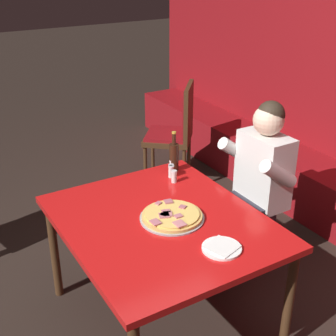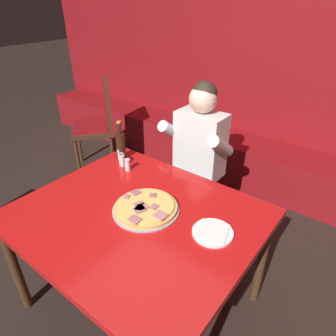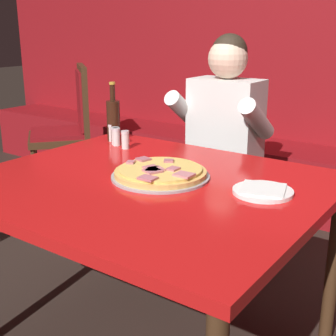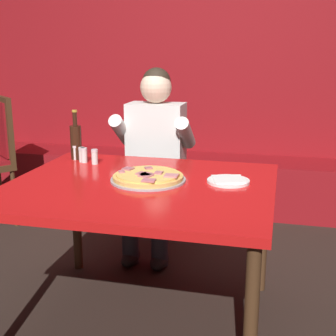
# 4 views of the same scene
# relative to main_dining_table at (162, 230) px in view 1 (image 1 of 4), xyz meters

# --- Properties ---
(ground_plane) EXTENTS (24.00, 24.00, 0.00)m
(ground_plane) POSITION_rel_main_dining_table_xyz_m (0.00, 0.00, -0.69)
(ground_plane) COLOR black
(main_dining_table) EXTENTS (1.29, 1.10, 0.76)m
(main_dining_table) POSITION_rel_main_dining_table_xyz_m (0.00, 0.00, 0.00)
(main_dining_table) COLOR #422816
(main_dining_table) RESTS_ON ground_plane
(pizza) EXTENTS (0.38, 0.38, 0.05)m
(pizza) POSITION_rel_main_dining_table_xyz_m (0.02, 0.05, 0.09)
(pizza) COLOR #9E9EA3
(pizza) RESTS_ON main_dining_table
(plate_white_paper) EXTENTS (0.21, 0.21, 0.02)m
(plate_white_paper) POSITION_rel_main_dining_table_xyz_m (0.42, 0.12, 0.08)
(plate_white_paper) COLOR white
(plate_white_paper) RESTS_ON main_dining_table
(beer_bottle) EXTENTS (0.07, 0.07, 0.29)m
(beer_bottle) POSITION_rel_main_dining_table_xyz_m (-0.52, 0.40, 0.18)
(beer_bottle) COLOR black
(beer_bottle) RESTS_ON main_dining_table
(shaker_black_pepper) EXTENTS (0.04, 0.04, 0.09)m
(shaker_black_pepper) POSITION_rel_main_dining_table_xyz_m (-0.52, 0.39, 0.11)
(shaker_black_pepper) COLOR silver
(shaker_black_pepper) RESTS_ON main_dining_table
(shaker_red_pepper_flakes) EXTENTS (0.04, 0.04, 0.09)m
(shaker_red_pepper_flakes) POSITION_rel_main_dining_table_xyz_m (-0.37, 0.31, 0.11)
(shaker_red_pepper_flakes) COLOR silver
(shaker_red_pepper_flakes) RESTS_ON main_dining_table
(shaker_parmesan) EXTENTS (0.04, 0.04, 0.09)m
(shaker_parmesan) POSITION_rel_main_dining_table_xyz_m (-0.46, 0.34, 0.11)
(shaker_parmesan) COLOR silver
(shaker_parmesan) RESTS_ON main_dining_table
(shaker_oregano) EXTENTS (0.04, 0.04, 0.09)m
(shaker_oregano) POSITION_rel_main_dining_table_xyz_m (-0.44, 0.33, 0.11)
(shaker_oregano) COLOR silver
(shaker_oregano) RESTS_ON main_dining_table
(diner_seated_blue_shirt) EXTENTS (0.53, 0.53, 1.27)m
(diner_seated_blue_shirt) POSITION_rel_main_dining_table_xyz_m (-0.17, 0.84, 0.02)
(diner_seated_blue_shirt) COLOR black
(diner_seated_blue_shirt) RESTS_ON ground_plane
(dining_chair_far_left) EXTENTS (0.62, 0.62, 1.03)m
(dining_chair_far_left) POSITION_rel_main_dining_table_xyz_m (-1.60, 1.09, -0.09)
(dining_chair_far_left) COLOR #422816
(dining_chair_far_left) RESTS_ON ground_plane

